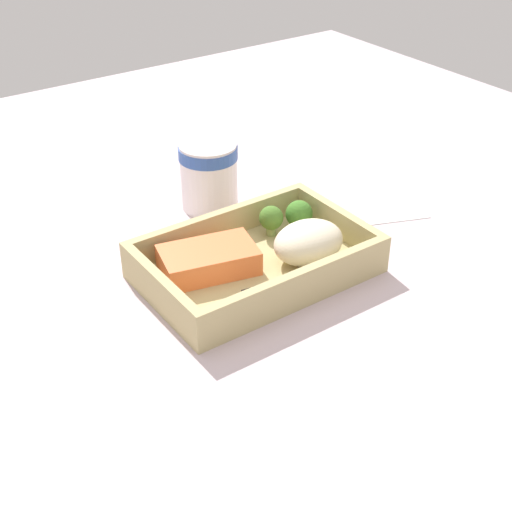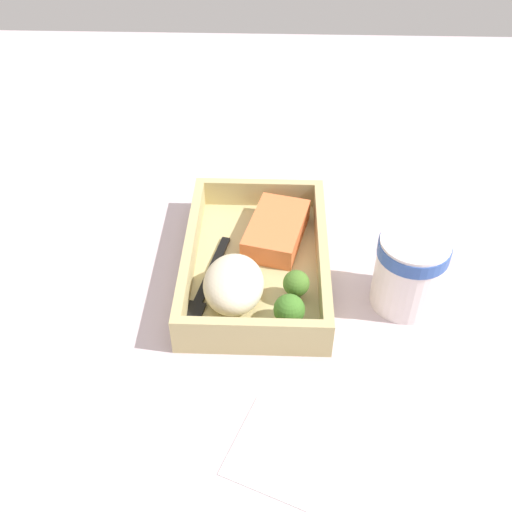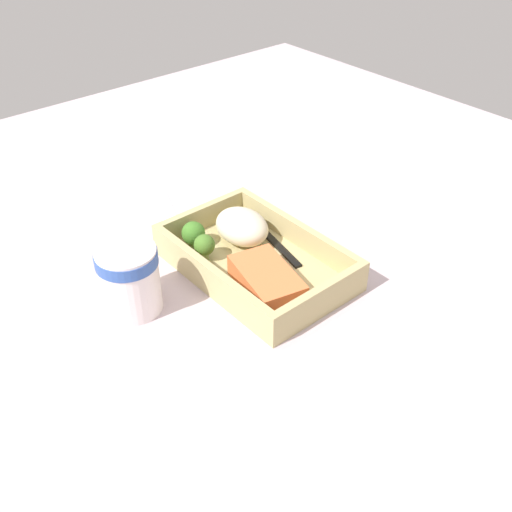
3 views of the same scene
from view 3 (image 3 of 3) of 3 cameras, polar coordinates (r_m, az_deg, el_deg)
The scene contains 10 objects.
ground_plane at distance 90.79cm, azimuth 0.00°, elevation -1.88°, with size 160.00×160.00×2.00cm, color #C2AEB6.
takeout_tray at distance 89.81cm, azimuth 0.00°, elevation -1.08°, with size 27.87×18.10×1.20cm, color tan.
tray_rim at distance 88.31cm, azimuth 0.00°, elevation 0.21°, with size 27.87×18.10×3.82cm.
salmon_fillet at distance 84.02cm, azimuth 1.02°, elevation -2.27°, with size 11.63×6.83×3.09cm, color orange.
mashed_potatoes at distance 93.20cm, azimuth -1.35°, elevation 2.83°, with size 9.39×7.29×5.06cm, color beige.
broccoli_floret_1 at distance 89.34cm, azimuth -4.94°, elevation 1.00°, with size 3.22×3.22×4.23cm.
broccoli_floret_2 at distance 92.62cm, azimuth -5.98°, elevation 2.15°, with size 3.67×3.67×4.14cm.
fork at distance 94.99cm, azimuth 1.24°, elevation 1.86°, with size 15.80×4.90×0.44cm.
paper_cup at distance 81.99cm, azimuth -12.00°, elevation -1.90°, with size 8.37×8.37×9.79cm.
receipt_slip at distance 106.07cm, azimuth -11.29°, elevation 4.29°, with size 9.59×12.21×0.24cm, color white.
Camera 3 is at (-54.23, 46.40, 55.12)cm, focal length 42.00 mm.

